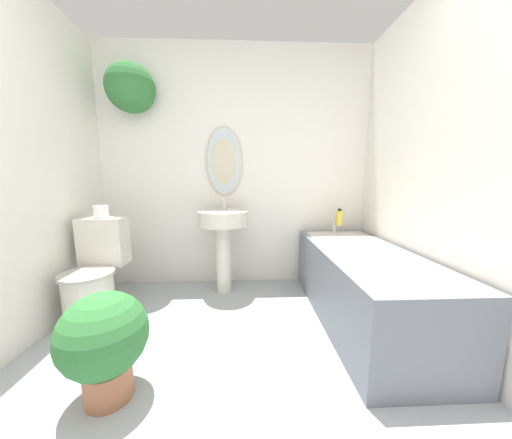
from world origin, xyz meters
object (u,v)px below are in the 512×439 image
Objects in this scene: bathtub at (363,284)px; potted_plant at (104,340)px; toilet at (95,276)px; pedestal_sink at (223,232)px; shampoo_bottle at (339,218)px; toilet_paper_roll at (101,212)px.

bathtub is 2.83× the size of potted_plant.
toilet is 0.87× the size of pedestal_sink.
pedestal_sink is 5.31× the size of shampoo_bottle.
pedestal_sink is 0.57× the size of bathtub.
shampoo_bottle is 1.54× the size of toilet_paper_roll.
shampoo_bottle reaches higher than potted_plant.
potted_plant is 5.05× the size of toilet_paper_roll.
bathtub is 2.18m from toilet_paper_roll.
pedestal_sink is at bearing 68.30° from potted_plant.
shampoo_bottle is at bearing 4.99° from pedestal_sink.
toilet_paper_roll is (-0.97, -0.26, 0.23)m from pedestal_sink.
toilet reaches higher than potted_plant.
toilet is 2.22m from shampoo_bottle.
toilet_paper_roll is at bearing -170.46° from shampoo_bottle.
toilet_paper_roll is (-0.00, 0.17, 0.49)m from toilet.
shampoo_bottle reaches higher than toilet.
toilet_paper_roll is at bearing 90.00° from toilet.
bathtub is 14.28× the size of toilet_paper_roll.
shampoo_bottle is 0.31× the size of potted_plant.
toilet is at bearing 176.42° from bathtub.
shampoo_bottle is (1.15, 0.10, 0.11)m from pedestal_sink.
shampoo_bottle is (2.13, 0.53, 0.37)m from toilet.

